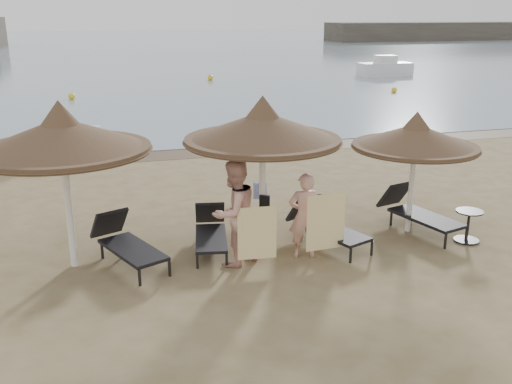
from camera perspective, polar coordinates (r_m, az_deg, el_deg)
The scene contains 21 objects.
ground at distance 11.24m, azimuth 2.85°, elevation -6.93°, with size 160.00×160.00×0.00m, color #8A7957.
sea at distance 89.87m, azimuth -13.99°, elevation 14.09°, with size 200.00×140.00×0.03m, color slate.
wet_sand_strip at distance 19.92m, azimuth -5.74°, elevation 3.97°, with size 200.00×1.60×0.01m, color brown.
palapa_left at distance 10.82m, azimuth -18.88°, elevation 5.31°, with size 3.21×3.21×3.18m.
palapa_center at distance 11.23m, azimuth 0.66°, elevation 6.43°, with size 3.15×3.15×3.12m.
palapa_right at distance 12.57m, azimuth 15.67°, elevation 5.33°, with size 2.70×2.70×2.68m.
lounger_far_left at distance 11.35m, azimuth -12.91°, elevation -4.88°, with size 1.43×2.13×0.91m.
lounger_near_left at distance 11.75m, azimuth -4.55°, elevation -3.88°, with size 0.93×1.92×0.83m.
lounger_near_right at distance 12.05m, azimuth 6.85°, elevation -3.25°, with size 1.32×2.08×0.89m.
lounger_far_right at distance 13.20m, azimuth 15.76°, elevation -1.84°, with size 1.22×2.20×0.94m.
side_table at distance 12.86m, azimuth 20.42°, elevation -3.29°, with size 0.56×0.56×0.68m.
person_left at distance 10.71m, azimuth -2.20°, elevation -1.28°, with size 1.10×0.72×2.40m, color #D79D8B.
person_right at distance 11.11m, azimuth 4.89°, elevation -1.71°, with size 0.92×0.60×2.00m, color #D79D8B.
towel_left at distance 10.64m, azimuth 0.11°, elevation -4.15°, with size 0.74×0.09×1.04m.
towel_right at distance 11.09m, azimuth 7.01°, elevation -3.00°, with size 0.81×0.06×1.14m.
bag_patterned at distance 11.73m, azimuth 0.39°, elevation 0.15°, with size 0.29×0.15×0.35m.
bag_dark at distance 11.46m, azimuth 0.86°, elevation -1.04°, with size 0.22×0.15×0.30m.
pedal_boat at distance 20.65m, azimuth -17.75°, elevation 4.91°, with size 2.73×1.95×1.16m.
buoy_left at distance 33.67m, azimuth -17.96°, elevation 9.09°, with size 0.37×0.37×0.37m, color yellow.
buoy_mid at distance 41.52m, azimuth -4.58°, elevation 11.35°, with size 0.41×0.41×0.41m, color yellow.
buoy_right at distance 35.89m, azimuth 13.65°, elevation 9.90°, with size 0.35×0.35×0.35m, color yellow.
Camera 1 is at (-3.30, -9.69, 4.65)m, focal length 40.00 mm.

